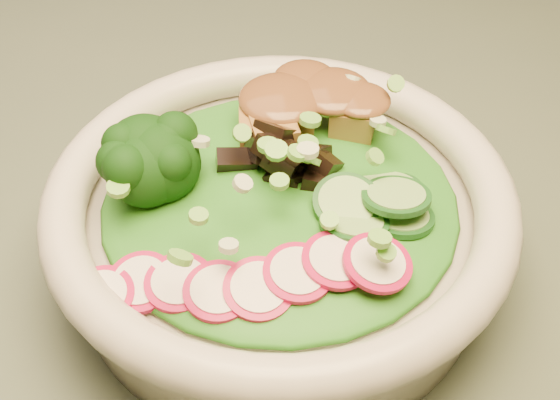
{
  "coord_description": "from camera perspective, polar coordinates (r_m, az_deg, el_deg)",
  "views": [
    {
      "loc": [
        0.14,
        -0.42,
        1.16
      ],
      "look_at": [
        0.16,
        -0.06,
        0.82
      ],
      "focal_mm": 50.0,
      "sensor_mm": 36.0,
      "label": 1
    }
  ],
  "objects": [
    {
      "name": "peanut_sauce",
      "position": [
        0.53,
        1.79,
        7.47
      ],
      "size": [
        0.08,
        0.06,
        0.02
      ],
      "primitive_type": "ellipsoid",
      "color": "brown",
      "rests_on": "tofu_cubes"
    },
    {
      "name": "broccoli_florets",
      "position": [
        0.5,
        -7.99,
        2.59
      ],
      "size": [
        0.1,
        0.09,
        0.05
      ],
      "primitive_type": null,
      "rotation": [
        0.0,
        0.0,
        -0.17
      ],
      "color": "black",
      "rests_on": "salad_bowl"
    },
    {
      "name": "radish_slices",
      "position": [
        0.44,
        -1.59,
        -6.01
      ],
      "size": [
        0.13,
        0.06,
        0.02
      ],
      "primitive_type": null,
      "rotation": [
        0.0,
        0.0,
        -0.17
      ],
      "color": "#B20D43",
      "rests_on": "salad_bowl"
    },
    {
      "name": "cucumber_slices",
      "position": [
        0.48,
        8.53,
        -0.05
      ],
      "size": [
        0.09,
        0.09,
        0.04
      ],
      "primitive_type": null,
      "rotation": [
        0.0,
        0.0,
        -0.17
      ],
      "color": "#9BCC71",
      "rests_on": "salad_bowl"
    },
    {
      "name": "tofu_cubes",
      "position": [
        0.54,
        1.76,
        6.23
      ],
      "size": [
        0.11,
        0.08,
        0.04
      ],
      "primitive_type": null,
      "rotation": [
        0.0,
        0.0,
        -0.17
      ],
      "color": "olive",
      "rests_on": "salad_bowl"
    },
    {
      "name": "dining_table",
      "position": [
        0.68,
        -13.77,
        -7.81
      ],
      "size": [
        1.2,
        0.8,
        0.75
      ],
      "color": "black",
      "rests_on": "ground"
    },
    {
      "name": "scallion_garnish",
      "position": [
        0.48,
        0.0,
        2.49
      ],
      "size": [
        0.21,
        0.21,
        0.03
      ],
      "primitive_type": null,
      "color": "#70BD42",
      "rests_on": "salad_bowl"
    },
    {
      "name": "salad_bowl",
      "position": [
        0.51,
        0.0,
        -1.73
      ],
      "size": [
        0.3,
        0.3,
        0.08
      ],
      "rotation": [
        0.0,
        0.0,
        -0.17
      ],
      "color": "beige",
      "rests_on": "dining_table"
    },
    {
      "name": "lettuce_bed",
      "position": [
        0.49,
        0.0,
        0.08
      ],
      "size": [
        0.23,
        0.23,
        0.03
      ],
      "primitive_type": "ellipsoid",
      "color": "#1A6615",
      "rests_on": "salad_bowl"
    },
    {
      "name": "mushroom_heap",
      "position": [
        0.49,
        0.33,
        2.53
      ],
      "size": [
        0.09,
        0.09,
        0.04
      ],
      "primitive_type": null,
      "rotation": [
        0.0,
        0.0,
        -0.17
      ],
      "color": "black",
      "rests_on": "salad_bowl"
    }
  ]
}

